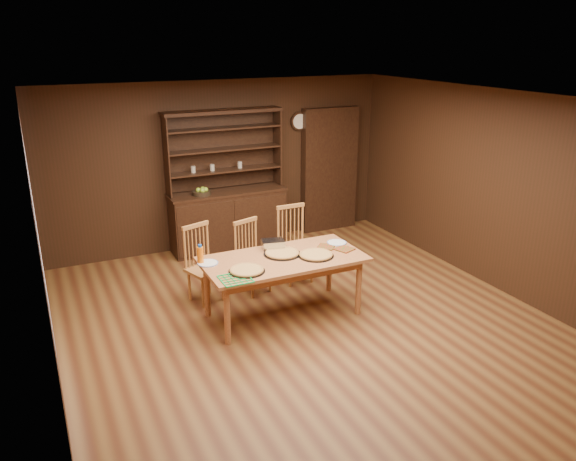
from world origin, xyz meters
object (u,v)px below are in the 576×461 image
china_hutch (228,212)px  dining_table (283,264)px  chair_right (294,241)px  juice_bottle (200,255)px  chair_center (250,254)px  chair_left (201,261)px

china_hutch → dining_table: bearing=-94.1°
dining_table → chair_right: (0.59, 0.92, -0.11)m
china_hutch → juice_bottle: (-1.10, -2.22, 0.26)m
dining_table → juice_bottle: juice_bottle is taller
china_hutch → chair_center: (-0.26, -1.63, -0.08)m
chair_left → juice_bottle: size_ratio=4.32×
chair_left → chair_right: bearing=-15.9°
china_hutch → chair_right: (0.41, -1.54, -0.04)m
chair_left → chair_right: 1.33m
dining_table → chair_right: chair_right is taller
chair_left → juice_bottle: (-0.18, -0.61, 0.33)m
chair_left → dining_table: bearing=-67.7°
dining_table → chair_center: (-0.09, 0.83, -0.16)m
chair_right → chair_left: bearing=-177.4°
chair_left → chair_right: chair_right is taller
chair_left → chair_right: (1.33, 0.07, 0.03)m
china_hutch → chair_right: china_hutch is taller
chair_center → juice_bottle: 1.08m
chair_right → juice_bottle: 1.69m
china_hutch → juice_bottle: size_ratio=9.43×
dining_table → chair_center: bearing=96.0°
chair_left → chair_right: size_ratio=0.95×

